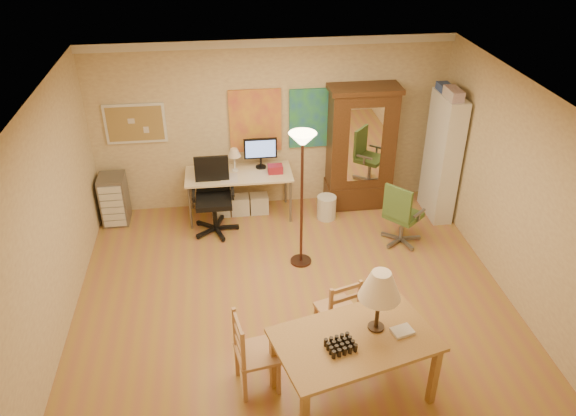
{
  "coord_description": "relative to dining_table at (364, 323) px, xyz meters",
  "views": [
    {
      "loc": [
        -0.79,
        -5.62,
        4.68
      ],
      "look_at": [
        -0.02,
        0.3,
        1.15
      ],
      "focal_mm": 35.0,
      "sensor_mm": 36.0,
      "label": 1
    }
  ],
  "objects": [
    {
      "name": "floor",
      "position": [
        -0.48,
        1.61,
        -0.93
      ],
      "size": [
        5.5,
        5.5,
        0.0
      ],
      "primitive_type": "plane",
      "color": "#A97F3B",
      "rests_on": "ground"
    },
    {
      "name": "crown_molding",
      "position": [
        -0.48,
        4.07,
        1.71
      ],
      "size": [
        5.5,
        0.08,
        0.12
      ],
      "primitive_type": "cube",
      "color": "white",
      "rests_on": "floor"
    },
    {
      "name": "corkboard",
      "position": [
        -2.53,
        4.08,
        0.57
      ],
      "size": [
        0.9,
        0.04,
        0.62
      ],
      "primitive_type": "cube",
      "color": "#998048",
      "rests_on": "floor"
    },
    {
      "name": "art_panel_left",
      "position": [
        -0.73,
        4.08,
        0.52
      ],
      "size": [
        0.8,
        0.04,
        1.0
      ],
      "primitive_type": "cube",
      "color": "yellow",
      "rests_on": "floor"
    },
    {
      "name": "art_panel_right",
      "position": [
        0.17,
        4.08,
        0.52
      ],
      "size": [
        0.75,
        0.04,
        0.95
      ],
      "primitive_type": "cube",
      "color": "teal",
      "rests_on": "floor"
    },
    {
      "name": "dining_table",
      "position": [
        0.0,
        0.0,
        0.0
      ],
      "size": [
        1.75,
        1.31,
        1.47
      ],
      "color": "olive",
      "rests_on": "floor"
    },
    {
      "name": "ladder_chair_back",
      "position": [
        -0.07,
        0.78,
        -0.51
      ],
      "size": [
        0.51,
        0.5,
        0.9
      ],
      "color": "#B57C53",
      "rests_on": "floor"
    },
    {
      "name": "ladder_chair_left",
      "position": [
        -1.08,
        0.21,
        -0.49
      ],
      "size": [
        0.48,
        0.5,
        0.94
      ],
      "color": "#B57C53",
      "rests_on": "floor"
    },
    {
      "name": "torchiere_lamp",
      "position": [
        -0.26,
        2.34,
        0.64
      ],
      "size": [
        0.36,
        0.36,
        1.96
      ],
      "color": "#402219",
      "rests_on": "floor"
    },
    {
      "name": "computer_desk",
      "position": [
        -1.0,
        3.77,
        -0.48
      ],
      "size": [
        1.64,
        0.72,
        1.24
      ],
      "color": "beige",
      "rests_on": "floor"
    },
    {
      "name": "office_chair_black",
      "position": [
        -1.44,
        3.34,
        -0.63
      ],
      "size": [
        0.7,
        0.7,
        1.14
      ],
      "color": "black",
      "rests_on": "floor"
    },
    {
      "name": "office_chair_green",
      "position": [
        1.26,
        2.64,
        -0.67
      ],
      "size": [
        0.63,
        0.63,
        0.98
      ],
      "color": "slate",
      "rests_on": "floor"
    },
    {
      "name": "drawer_cart",
      "position": [
        -2.97,
        3.79,
        -0.54
      ],
      "size": [
        0.39,
        0.47,
        0.78
      ],
      "color": "slate",
      "rests_on": "floor"
    },
    {
      "name": "armoire",
      "position": [
        0.9,
        3.85,
        -0.06
      ],
      "size": [
        1.09,
        0.52,
        2.0
      ],
      "color": "#36230E",
      "rests_on": "floor"
    },
    {
      "name": "bookshelf",
      "position": [
        2.07,
        3.41,
        0.05
      ],
      "size": [
        0.3,
        0.79,
        1.97
      ],
      "color": "white",
      "rests_on": "floor"
    },
    {
      "name": "wastebin",
      "position": [
        0.31,
        3.46,
        -0.74
      ],
      "size": [
        0.3,
        0.3,
        0.38
      ],
      "primitive_type": "cylinder",
      "color": "silver",
      "rests_on": "floor"
    }
  ]
}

